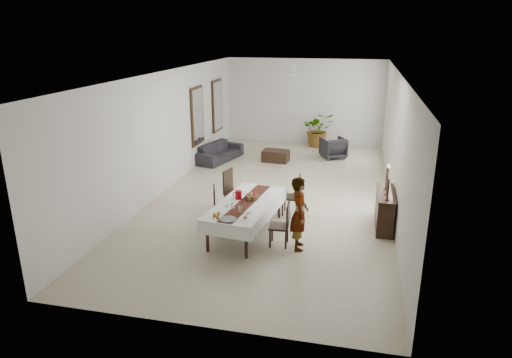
% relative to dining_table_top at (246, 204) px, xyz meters
% --- Properties ---
extents(floor, '(6.00, 12.00, 0.00)m').
position_rel_dining_table_top_xyz_m(floor, '(0.14, 2.65, -0.68)').
color(floor, '#C1B999').
rests_on(floor, ground).
extents(ceiling, '(6.00, 12.00, 0.02)m').
position_rel_dining_table_top_xyz_m(ceiling, '(0.14, 2.65, 2.52)').
color(ceiling, white).
rests_on(ceiling, wall_back).
extents(wall_back, '(6.00, 0.02, 3.20)m').
position_rel_dining_table_top_xyz_m(wall_back, '(0.14, 8.65, 0.92)').
color(wall_back, silver).
rests_on(wall_back, floor).
extents(wall_front, '(6.00, 0.02, 3.20)m').
position_rel_dining_table_top_xyz_m(wall_front, '(0.14, -3.35, 0.92)').
color(wall_front, silver).
rests_on(wall_front, floor).
extents(wall_left, '(0.02, 12.00, 3.20)m').
position_rel_dining_table_top_xyz_m(wall_left, '(-2.86, 2.65, 0.92)').
color(wall_left, silver).
rests_on(wall_left, floor).
extents(wall_right, '(0.02, 12.00, 3.20)m').
position_rel_dining_table_top_xyz_m(wall_right, '(3.14, 2.65, 0.92)').
color(wall_right, silver).
rests_on(wall_right, floor).
extents(dining_table_top, '(1.21, 2.35, 0.05)m').
position_rel_dining_table_top_xyz_m(dining_table_top, '(0.00, 0.00, 0.00)').
color(dining_table_top, black).
rests_on(dining_table_top, table_leg_fl).
extents(table_leg_fl, '(0.07, 0.07, 0.66)m').
position_rel_dining_table_top_xyz_m(table_leg_fl, '(-0.54, -1.01, -0.35)').
color(table_leg_fl, black).
rests_on(table_leg_fl, floor).
extents(table_leg_fr, '(0.07, 0.07, 0.66)m').
position_rel_dining_table_top_xyz_m(table_leg_fr, '(0.28, -1.11, -0.35)').
color(table_leg_fr, black).
rests_on(table_leg_fr, floor).
extents(table_leg_bl, '(0.07, 0.07, 0.66)m').
position_rel_dining_table_top_xyz_m(table_leg_bl, '(-0.28, 1.11, -0.35)').
color(table_leg_bl, black).
rests_on(table_leg_bl, floor).
extents(table_leg_br, '(0.07, 0.07, 0.66)m').
position_rel_dining_table_top_xyz_m(table_leg_br, '(0.54, 1.01, -0.35)').
color(table_leg_br, black).
rests_on(table_leg_br, floor).
extents(tablecloth_top, '(1.40, 2.54, 0.01)m').
position_rel_dining_table_top_xyz_m(tablecloth_top, '(-0.00, 0.00, 0.03)').
color(tablecloth_top, white).
rests_on(tablecloth_top, dining_table_top).
extents(tablecloth_drape_left, '(0.31, 2.41, 0.28)m').
position_rel_dining_table_top_xyz_m(tablecloth_drape_left, '(-0.55, 0.07, -0.11)').
color(tablecloth_drape_left, white).
rests_on(tablecloth_drape_left, dining_table_top).
extents(tablecloth_drape_right, '(0.31, 2.41, 0.28)m').
position_rel_dining_table_top_xyz_m(tablecloth_drape_right, '(0.55, -0.07, -0.11)').
color(tablecloth_drape_right, white).
rests_on(tablecloth_drape_right, dining_table_top).
extents(tablecloth_drape_near, '(1.10, 0.15, 0.28)m').
position_rel_dining_table_top_xyz_m(tablecloth_drape_near, '(-0.15, -1.20, -0.11)').
color(tablecloth_drape_near, white).
rests_on(tablecloth_drape_near, dining_table_top).
extents(tablecloth_drape_far, '(1.10, 0.15, 0.28)m').
position_rel_dining_table_top_xyz_m(tablecloth_drape_far, '(0.15, 1.20, -0.11)').
color(tablecloth_drape_far, white).
rests_on(tablecloth_drape_far, dining_table_top).
extents(table_runner, '(0.61, 2.37, 0.00)m').
position_rel_dining_table_top_xyz_m(table_runner, '(-0.00, 0.00, 0.04)').
color(table_runner, '#572718').
rests_on(table_runner, tablecloth_top).
extents(red_pitcher, '(0.16, 0.16, 0.19)m').
position_rel_dining_table_top_xyz_m(red_pitcher, '(-0.22, 0.17, 0.13)').
color(red_pitcher, maroon).
rests_on(red_pitcher, tablecloth_top).
extents(pitcher_handle, '(0.11, 0.03, 0.11)m').
position_rel_dining_table_top_xyz_m(pitcher_handle, '(-0.30, 0.18, 0.13)').
color(pitcher_handle, '#9A180B').
rests_on(pitcher_handle, red_pitcher).
extents(wine_glass_near, '(0.07, 0.07, 0.16)m').
position_rel_dining_table_top_xyz_m(wine_glass_near, '(0.04, -0.62, 0.11)').
color(wine_glass_near, silver).
rests_on(wine_glass_near, tablecloth_top).
extents(wine_glass_mid, '(0.07, 0.07, 0.16)m').
position_rel_dining_table_top_xyz_m(wine_glass_mid, '(-0.16, -0.50, 0.11)').
color(wine_glass_mid, white).
rests_on(wine_glass_mid, tablecloth_top).
extents(wine_glass_far, '(0.07, 0.07, 0.16)m').
position_rel_dining_table_top_xyz_m(wine_glass_far, '(0.05, 0.04, 0.11)').
color(wine_glass_far, white).
rests_on(wine_glass_far, tablecloth_top).
extents(teacup_right, '(0.08, 0.08, 0.06)m').
position_rel_dining_table_top_xyz_m(teacup_right, '(0.21, -0.59, 0.06)').
color(teacup_right, white).
rests_on(teacup_right, saucer_right).
extents(saucer_right, '(0.14, 0.14, 0.01)m').
position_rel_dining_table_top_xyz_m(saucer_right, '(0.21, -0.59, 0.04)').
color(saucer_right, white).
rests_on(saucer_right, tablecloth_top).
extents(teacup_left, '(0.08, 0.08, 0.06)m').
position_rel_dining_table_top_xyz_m(teacup_left, '(-0.32, -0.29, 0.06)').
color(teacup_left, white).
rests_on(teacup_left, saucer_left).
extents(saucer_left, '(0.14, 0.14, 0.01)m').
position_rel_dining_table_top_xyz_m(saucer_left, '(-0.32, -0.29, 0.04)').
color(saucer_left, silver).
rests_on(saucer_left, tablecloth_top).
extents(plate_near_right, '(0.23, 0.23, 0.01)m').
position_rel_dining_table_top_xyz_m(plate_near_right, '(0.20, -0.88, 0.04)').
color(plate_near_right, white).
rests_on(plate_near_right, tablecloth_top).
extents(bread_near_right, '(0.08, 0.08, 0.08)m').
position_rel_dining_table_top_xyz_m(bread_near_right, '(0.20, -0.88, 0.07)').
color(bread_near_right, tan).
rests_on(bread_near_right, plate_near_right).
extents(plate_near_left, '(0.23, 0.23, 0.01)m').
position_rel_dining_table_top_xyz_m(plate_near_left, '(-0.37, -0.67, 0.04)').
color(plate_near_left, white).
rests_on(plate_near_left, tablecloth_top).
extents(plate_far_left, '(0.23, 0.23, 0.01)m').
position_rel_dining_table_top_xyz_m(plate_far_left, '(-0.24, 0.55, 0.04)').
color(plate_far_left, white).
rests_on(plate_far_left, tablecloth_top).
extents(serving_tray, '(0.34, 0.34, 0.02)m').
position_rel_dining_table_top_xyz_m(serving_tray, '(-0.12, -0.98, 0.04)').
color(serving_tray, '#46464B').
rests_on(serving_tray, tablecloth_top).
extents(jam_jar_a, '(0.06, 0.06, 0.07)m').
position_rel_dining_table_top_xyz_m(jam_jar_a, '(-0.33, -0.98, 0.07)').
color(jam_jar_a, '#906214').
rests_on(jam_jar_a, tablecloth_top).
extents(jam_jar_b, '(0.06, 0.06, 0.07)m').
position_rel_dining_table_top_xyz_m(jam_jar_b, '(-0.42, -0.91, 0.07)').
color(jam_jar_b, brown).
rests_on(jam_jar_b, tablecloth_top).
extents(jam_jar_c, '(0.06, 0.06, 0.07)m').
position_rel_dining_table_top_xyz_m(jam_jar_c, '(-0.36, -0.83, 0.07)').
color(jam_jar_c, '#986716').
rests_on(jam_jar_c, tablecloth_top).
extents(fruit_basket, '(0.28, 0.28, 0.09)m').
position_rel_dining_table_top_xyz_m(fruit_basket, '(0.08, 0.23, 0.08)').
color(fruit_basket, brown).
rests_on(fruit_basket, tablecloth_top).
extents(fruit_red, '(0.08, 0.08, 0.08)m').
position_rel_dining_table_top_xyz_m(fruit_red, '(0.11, 0.24, 0.15)').
color(fruit_red, maroon).
rests_on(fruit_red, fruit_basket).
extents(fruit_green, '(0.08, 0.08, 0.08)m').
position_rel_dining_table_top_xyz_m(fruit_green, '(0.04, 0.26, 0.15)').
color(fruit_green, '#437021').
rests_on(fruit_green, fruit_basket).
extents(fruit_yellow, '(0.08, 0.08, 0.08)m').
position_rel_dining_table_top_xyz_m(fruit_yellow, '(0.07, 0.18, 0.15)').
color(fruit_yellow, gold).
rests_on(fruit_yellow, fruit_basket).
extents(chair_right_near_seat, '(0.41, 0.41, 0.04)m').
position_rel_dining_table_top_xyz_m(chair_right_near_seat, '(0.79, -0.40, -0.27)').
color(chair_right_near_seat, black).
rests_on(chair_right_near_seat, chair_right_near_leg_fl).
extents(chair_right_near_leg_fl, '(0.04, 0.04, 0.39)m').
position_rel_dining_table_top_xyz_m(chair_right_near_leg_fl, '(0.96, -0.55, -0.49)').
color(chair_right_near_leg_fl, black).
rests_on(chair_right_near_leg_fl, floor).
extents(chair_right_near_leg_fr, '(0.04, 0.04, 0.39)m').
position_rel_dining_table_top_xyz_m(chair_right_near_leg_fr, '(0.94, -0.23, -0.49)').
color(chair_right_near_leg_fr, black).
rests_on(chair_right_near_leg_fr, floor).
extents(chair_right_near_leg_bl, '(0.04, 0.04, 0.39)m').
position_rel_dining_table_top_xyz_m(chair_right_near_leg_bl, '(0.64, -0.57, -0.49)').
color(chair_right_near_leg_bl, black).
rests_on(chair_right_near_leg_bl, floor).
extents(chair_right_near_leg_br, '(0.04, 0.04, 0.39)m').
position_rel_dining_table_top_xyz_m(chair_right_near_leg_br, '(0.62, -0.25, -0.49)').
color(chair_right_near_leg_br, black).
rests_on(chair_right_near_leg_br, floor).
extents(chair_right_near_back, '(0.05, 0.39, 0.50)m').
position_rel_dining_table_top_xyz_m(chair_right_near_back, '(0.97, -0.39, -0.01)').
color(chair_right_near_back, black).
rests_on(chair_right_near_back, chair_right_near_seat).
extents(chair_right_far_seat, '(0.42, 0.42, 0.05)m').
position_rel_dining_table_top_xyz_m(chair_right_far_seat, '(0.77, 1.29, -0.25)').
color(chair_right_far_seat, black).
rests_on(chair_right_far_seat, chair_right_far_leg_fl).
extents(chair_right_far_leg_fl, '(0.04, 0.04, 0.41)m').
position_rel_dining_table_top_xyz_m(chair_right_far_leg_fl, '(0.94, 1.12, -0.48)').
color(chair_right_far_leg_fl, black).
rests_on(chair_right_far_leg_fl, floor).
extents(chair_right_far_leg_fr, '(0.04, 0.04, 0.41)m').
position_rel_dining_table_top_xyz_m(chair_right_far_leg_fr, '(0.94, 1.46, -0.48)').
color(chair_right_far_leg_fr, black).
rests_on(chair_right_far_leg_fr, floor).
extents(chair_right_far_leg_bl, '(0.04, 0.04, 0.41)m').
position_rel_dining_table_top_xyz_m(chair_right_far_leg_bl, '(0.60, 1.13, -0.48)').
color(chair_right_far_leg_bl, black).
rests_on(chair_right_far_leg_bl, floor).
extents(chair_right_far_leg_br, '(0.04, 0.04, 0.41)m').
position_rel_dining_table_top_xyz_m(chair_right_far_leg_br, '(0.61, 1.46, -0.48)').
color(chair_right_far_leg_br, black).
rests_on(chair_right_far_leg_br, floor).
extents(chair_right_far_back, '(0.04, 0.41, 0.53)m').
position_rel_dining_table_top_xyz_m(chair_right_far_back, '(0.96, 1.29, 0.03)').
color(chair_right_far_back, black).
rests_on(chair_right_far_back, chair_right_far_seat).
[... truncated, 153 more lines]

